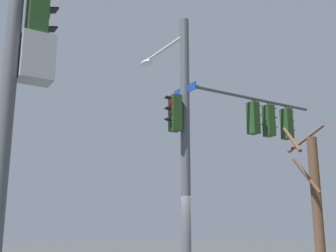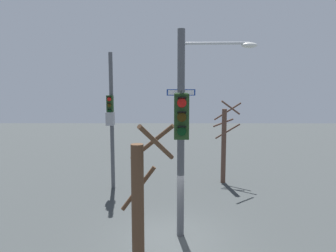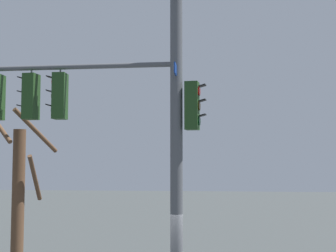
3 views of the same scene
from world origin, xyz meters
TOP-DOWN VIEW (x-y plane):
  - main_signal_pole_assembly at (-0.89, -0.40)m, footprint 6.17×3.38m
  - secondary_pole_assembly at (6.12, 3.48)m, footprint 0.77×0.44m
  - bare_tree_across_street at (-3.97, 0.90)m, footprint 1.91×1.47m

SIDE VIEW (x-z plane):
  - bare_tree_across_street at x=-3.97m, z-range -0.09..5.03m
  - secondary_pole_assembly at x=6.12m, z-range 0.23..8.16m
  - main_signal_pole_assembly at x=-0.89m, z-range 0.72..8.84m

